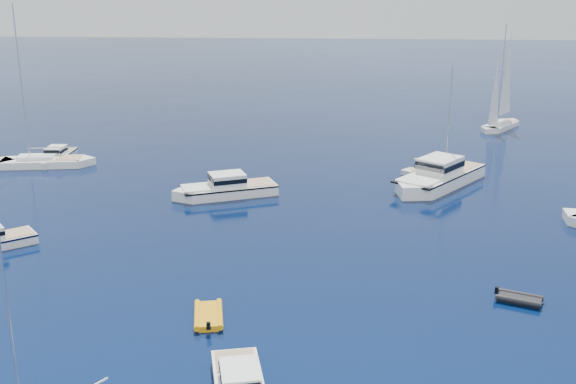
% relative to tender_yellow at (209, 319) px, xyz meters
% --- Properties ---
extents(ground, '(400.00, 400.00, 0.00)m').
position_rel_tender_yellow_xyz_m(ground, '(2.74, -5.78, 0.00)').
color(ground, '#081D4D').
rests_on(ground, ground).
extents(motor_cruiser_centre, '(10.93, 7.11, 2.76)m').
position_rel_tender_yellow_xyz_m(motor_cruiser_centre, '(-2.87, 24.47, 0.00)').
color(motor_cruiser_centre, white).
rests_on(motor_cruiser_centre, ground).
extents(motor_cruiser_distant, '(11.41, 13.46, 3.58)m').
position_rel_tender_yellow_xyz_m(motor_cruiser_distant, '(17.35, 29.26, 0.00)').
color(motor_cruiser_distant, white).
rests_on(motor_cruiser_distant, ground).
extents(motor_cruiser_horizon, '(2.55, 8.00, 2.09)m').
position_rel_tender_yellow_xyz_m(motor_cruiser_horizon, '(-23.57, 35.70, 0.00)').
color(motor_cruiser_horizon, white).
rests_on(motor_cruiser_horizon, ground).
extents(sailboat_centre, '(8.03, 2.58, 11.63)m').
position_rel_tender_yellow_xyz_m(sailboat_centre, '(17.90, 33.23, 0.00)').
color(sailboat_centre, silver).
rests_on(sailboat_centre, ground).
extents(sailboat_far_l, '(12.39, 5.08, 17.70)m').
position_rel_tender_yellow_xyz_m(sailboat_far_l, '(-24.40, 33.65, 0.00)').
color(sailboat_far_l, white).
rests_on(sailboat_far_l, ground).
extents(sailboat_sails_far, '(7.67, 9.49, 14.39)m').
position_rel_tender_yellow_xyz_m(sailboat_sails_far, '(29.29, 57.08, 0.00)').
color(sailboat_sails_far, white).
rests_on(sailboat_sails_far, ground).
extents(tender_yellow, '(2.71, 4.07, 0.95)m').
position_rel_tender_yellow_xyz_m(tender_yellow, '(0.00, 0.00, 0.00)').
color(tender_yellow, orange).
rests_on(tender_yellow, ground).
extents(tender_grey_near, '(3.31, 2.64, 0.95)m').
position_rel_tender_yellow_xyz_m(tender_grey_near, '(19.21, 3.67, 0.00)').
color(tender_grey_near, black).
rests_on(tender_grey_near, ground).
extents(tender_grey_far, '(4.20, 2.29, 0.95)m').
position_rel_tender_yellow_xyz_m(tender_grey_far, '(-2.10, 25.43, 0.00)').
color(tender_grey_far, black).
rests_on(tender_grey_far, ground).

